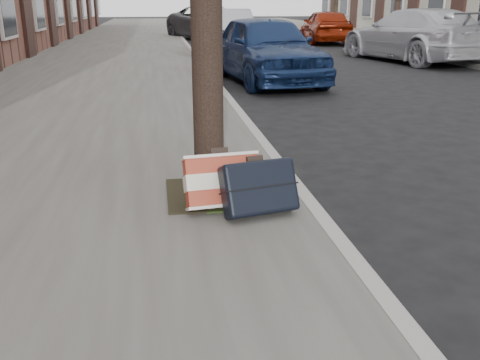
{
  "coord_description": "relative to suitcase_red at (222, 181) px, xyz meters",
  "views": [
    {
      "loc": [
        -2.46,
        -3.13,
        1.71
      ],
      "look_at": [
        -1.86,
        0.8,
        0.37
      ],
      "focal_mm": 40.0,
      "sensor_mm": 36.0,
      "label": 1
    }
  ],
  "objects": [
    {
      "name": "near_sidewalk",
      "position": [
        -1.71,
        14.13,
        -0.29
      ],
      "size": [
        5.0,
        70.0,
        0.12
      ],
      "primitive_type": "cube",
      "color": "#65635C",
      "rests_on": "ground"
    },
    {
      "name": "far_sidewalk",
      "position": [
        9.79,
        14.13,
        -0.29
      ],
      "size": [
        4.0,
        70.0,
        0.12
      ],
      "primitive_type": "cube",
      "color": "slate",
      "rests_on": "ground"
    },
    {
      "name": "dirt_patch",
      "position": [
        -0.01,
        0.33,
        -0.22
      ],
      "size": [
        0.85,
        0.85,
        0.02
      ],
      "primitive_type": "cube",
      "color": "black",
      "rests_on": "near_sidewalk"
    },
    {
      "name": "suitcase_red",
      "position": [
        0.0,
        0.0,
        0.0
      ],
      "size": [
        0.62,
        0.38,
        0.45
      ],
      "primitive_type": "cube",
      "rotation": [
        -0.42,
        0.0,
        0.11
      ],
      "color": "maroon",
      "rests_on": "near_sidewalk"
    },
    {
      "name": "suitcase_navy",
      "position": [
        0.26,
        -0.18,
        0.0
      ],
      "size": [
        0.64,
        0.46,
        0.46
      ],
      "primitive_type": "cube",
      "rotation": [
        -0.42,
        0.0,
        0.23
      ],
      "color": "black",
      "rests_on": "near_sidewalk"
    },
    {
      "name": "car_near_front",
      "position": [
        1.9,
        7.67,
        0.38
      ],
      "size": [
        2.22,
        4.43,
        1.45
      ],
      "primitive_type": "imported",
      "rotation": [
        0.0,
        0.0,
        0.12
      ],
      "color": "#13244C",
      "rests_on": "ground"
    },
    {
      "name": "car_near_mid",
      "position": [
        1.91,
        14.15,
        0.38
      ],
      "size": [
        1.67,
        4.47,
        1.46
      ],
      "primitive_type": "imported",
      "rotation": [
        0.0,
        0.0,
        -0.03
      ],
      "color": "#ABAEB3",
      "rests_on": "ground"
    },
    {
      "name": "car_near_back",
      "position": [
        2.03,
        21.44,
        0.41
      ],
      "size": [
        4.09,
        5.95,
        1.51
      ],
      "primitive_type": "imported",
      "rotation": [
        0.0,
        0.0,
        0.32
      ],
      "color": "#343539",
      "rests_on": "ground"
    },
    {
      "name": "car_far_front",
      "position": [
        6.98,
        11.15,
        0.41
      ],
      "size": [
        3.11,
        5.52,
        1.51
      ],
      "primitive_type": "imported",
      "rotation": [
        0.0,
        0.0,
        3.34
      ],
      "color": "#AFB1B8",
      "rests_on": "ground"
    },
    {
      "name": "car_far_back",
      "position": [
        6.59,
        18.39,
        0.35
      ],
      "size": [
        2.04,
        4.23,
        1.39
      ],
      "primitive_type": "imported",
      "rotation": [
        0.0,
        0.0,
        3.04
      ],
      "color": "maroon",
      "rests_on": "ground"
    }
  ]
}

